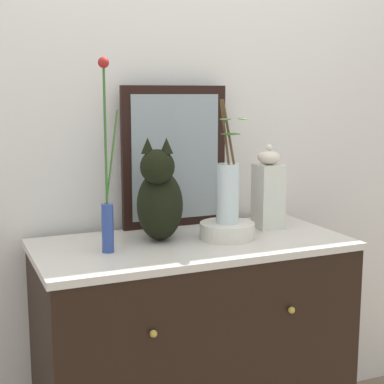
{
  "coord_description": "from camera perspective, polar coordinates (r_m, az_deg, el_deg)",
  "views": [
    {
      "loc": [
        -0.8,
        -1.88,
        1.45
      ],
      "look_at": [
        0.0,
        0.0,
        1.1
      ],
      "focal_mm": 54.44,
      "sensor_mm": 36.0,
      "label": 1
    }
  ],
  "objects": [
    {
      "name": "wall_back",
      "position": [
        2.37,
        -3.33,
        6.18
      ],
      "size": [
        4.4,
        0.08,
        2.6
      ],
      "primitive_type": "cube",
      "color": "silver",
      "rests_on": "ground_plane"
    },
    {
      "name": "jar_lidded_porcelain",
      "position": [
        2.31,
        7.49,
        0.16
      ],
      "size": [
        0.1,
        0.1,
        0.33
      ],
      "color": "silver",
      "rests_on": "sideboard"
    },
    {
      "name": "mirror_leaning",
      "position": [
        2.3,
        -1.71,
        3.45
      ],
      "size": [
        0.43,
        0.03,
        0.56
      ],
      "color": "black",
      "rests_on": "sideboard"
    },
    {
      "name": "vase_slim_green",
      "position": [
        1.95,
        -8.32,
        -0.55
      ],
      "size": [
        0.06,
        0.04,
        0.64
      ],
      "color": "#2D428D",
      "rests_on": "sideboard"
    },
    {
      "name": "cat_sitting",
      "position": [
        2.1,
        -3.19,
        -0.65
      ],
      "size": [
        0.28,
        0.41,
        0.38
      ],
      "color": "black",
      "rests_on": "sideboard"
    },
    {
      "name": "sideboard",
      "position": [
        2.27,
        0.0,
        -16.06
      ],
      "size": [
        1.13,
        0.57,
        0.92
      ],
      "color": "black",
      "rests_on": "ground_plane"
    },
    {
      "name": "bowl_porcelain",
      "position": [
        2.15,
        3.47,
        -3.78
      ],
      "size": [
        0.2,
        0.2,
        0.06
      ],
      "primitive_type": "cylinder",
      "color": "silver",
      "rests_on": "sideboard"
    },
    {
      "name": "vase_glass_clear",
      "position": [
        2.11,
        3.52,
        0.24
      ],
      "size": [
        0.12,
        0.16,
        0.45
      ],
      "color": "silver",
      "rests_on": "bowl_porcelain"
    }
  ]
}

